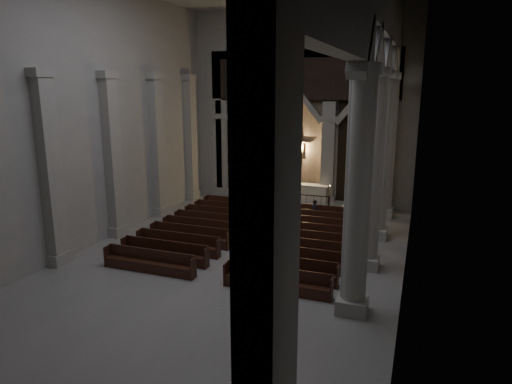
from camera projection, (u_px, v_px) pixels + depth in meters
room at (227, 79)px, 17.61m from camera, size 24.00×24.10×12.00m
sanctuary_wall at (302, 97)px, 28.39m from camera, size 14.00×0.77×12.00m
right_arcade at (377, 73)px, 16.94m from camera, size 1.00×24.00×12.00m
left_pilasters at (137, 153)px, 23.91m from camera, size 0.60×13.00×8.03m
sanctuary_step at (296, 203)px, 29.03m from camera, size 8.50×2.60×0.15m
altar at (312, 193)px, 28.97m from camera, size 2.12×0.85×1.07m
altar_rail at (291, 198)px, 27.97m from camera, size 4.72×0.09×0.93m
candle_stand_left at (254, 199)px, 28.69m from camera, size 0.24×0.24×1.41m
candle_stand_right at (329, 204)px, 27.25m from camera, size 0.27×0.27×1.59m
pews at (252, 237)px, 21.74m from camera, size 9.48×9.66×0.91m
worshipper at (314, 212)px, 24.78m from camera, size 0.56×0.46×1.31m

